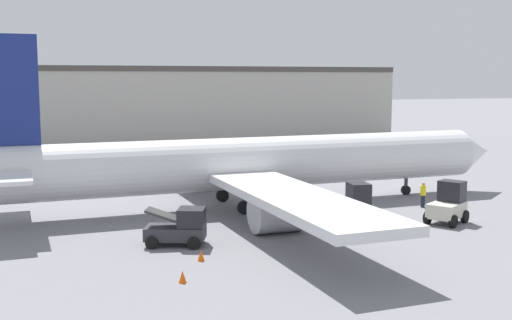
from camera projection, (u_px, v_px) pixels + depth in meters
ground_plane at (256, 206)px, 45.39m from camera, size 400.00×400.00×0.00m
terminal_building at (89, 107)px, 84.08m from camera, size 83.52×11.89×10.55m
airplane at (242, 164)px, 44.63m from camera, size 41.64×38.81×11.63m
ground_crew_worker at (423, 194)px, 44.80m from camera, size 0.39×0.39×1.79m
baggage_tug at (448, 204)px, 40.00m from camera, size 3.21×3.00×2.59m
belt_loader_truck at (180, 227)px, 34.60m from camera, size 3.59×2.88×2.04m
pushback_tug at (350, 206)px, 39.57m from camera, size 2.90×2.15×2.56m
safety_cone_near at (201, 255)px, 31.68m from camera, size 0.36×0.36×0.55m
safety_cone_far at (183, 277)px, 28.29m from camera, size 0.36×0.36×0.55m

